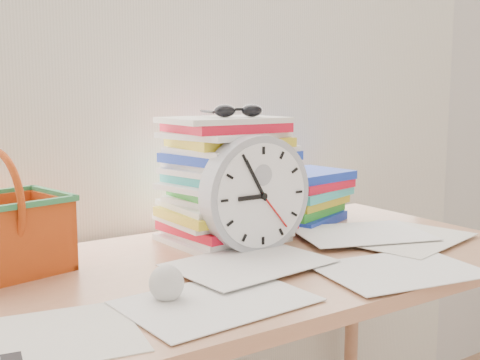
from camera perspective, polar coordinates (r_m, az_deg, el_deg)
curtain at (r=1.62m, az=-7.91°, el=14.73°), size 2.40×0.01×2.50m
desk at (r=1.36m, az=-0.22°, el=-10.71°), size 1.40×0.70×0.75m
paper_stack at (r=1.49m, az=-1.27°, el=0.09°), size 0.34×0.29×0.31m
clock at (r=1.38m, az=1.47°, el=-1.34°), size 0.27×0.05×0.27m
sunglasses at (r=1.46m, az=-0.15°, el=6.59°), size 0.17×0.15×0.03m
book_stack at (r=1.72m, az=5.93°, el=-1.58°), size 0.33×0.29×0.14m
crumpled_ball at (r=1.09m, az=-7.03°, el=-9.65°), size 0.07×0.07×0.07m
scattered_papers at (r=1.33m, az=-0.22°, el=-7.43°), size 1.26×0.42×0.02m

